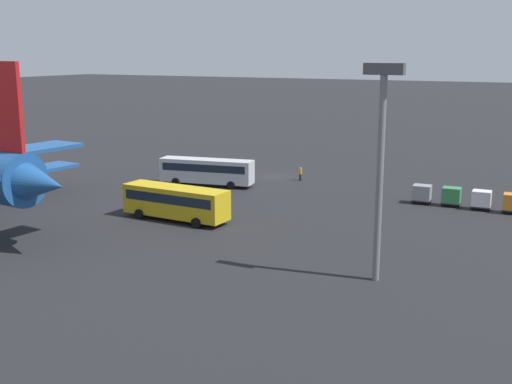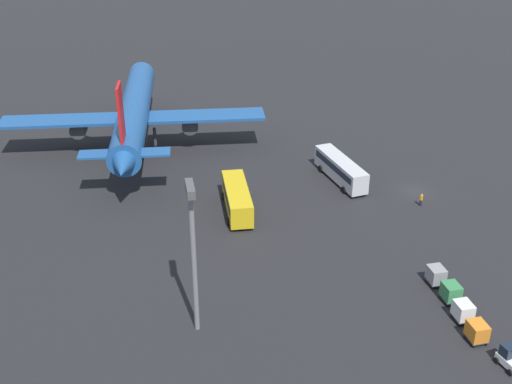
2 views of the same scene
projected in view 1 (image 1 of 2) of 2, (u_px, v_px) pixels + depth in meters
The scene contains 8 objects.
ground_plane at pixel (275, 176), 85.89m from camera, with size 600.00×600.00×0.00m, color #232326.
shuttle_bus_near at pixel (207, 170), 79.67m from camera, with size 12.02×4.53×3.33m.
shuttle_bus_far at pixel (176, 200), 63.22m from camera, with size 11.20×3.58×3.35m.
worker_person at pixel (300, 174), 82.99m from camera, with size 0.38×0.38×1.74m.
cargo_cart_white at pixel (481, 199), 67.49m from camera, with size 2.07×1.77×2.06m.
cargo_cart_green at pixel (451, 195), 69.10m from camera, with size 2.07×1.77×2.06m.
cargo_cart_grey at pixel (422, 193), 70.33m from camera, with size 2.07×1.77×2.06m.
light_pole at pixel (381, 148), 44.86m from camera, with size 2.80×0.70×15.60m.
Camera 1 is at (-36.50, 76.08, 16.34)m, focal length 45.00 mm.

